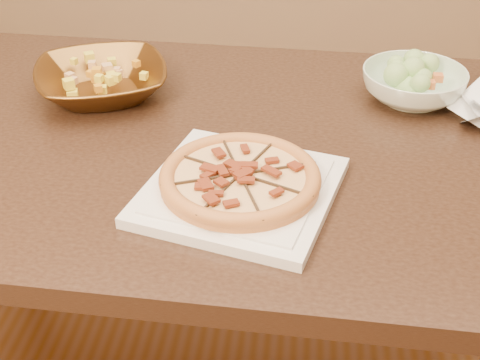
{
  "coord_description": "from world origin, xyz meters",
  "views": [
    {
      "loc": [
        0.01,
        -1.1,
        1.35
      ],
      "look_at": [
        -0.08,
        -0.26,
        0.78
      ],
      "focal_mm": 50.0,
      "sensor_mm": 36.0,
      "label": 1
    }
  ],
  "objects_px": {
    "pizza": "(240,178)",
    "bronze_bowl": "(102,81)",
    "plate": "(240,190)",
    "dining_table": "(203,187)",
    "salad_bowl": "(413,85)"
  },
  "relations": [
    {
      "from": "plate",
      "to": "pizza",
      "type": "bearing_deg",
      "value": 116.45
    },
    {
      "from": "dining_table",
      "to": "plate",
      "type": "height_order",
      "value": "plate"
    },
    {
      "from": "plate",
      "to": "pizza",
      "type": "height_order",
      "value": "pizza"
    },
    {
      "from": "plate",
      "to": "pizza",
      "type": "relative_size",
      "value": 1.37
    },
    {
      "from": "dining_table",
      "to": "pizza",
      "type": "distance_m",
      "value": 0.25
    },
    {
      "from": "pizza",
      "to": "salad_bowl",
      "type": "distance_m",
      "value": 0.47
    },
    {
      "from": "pizza",
      "to": "bronze_bowl",
      "type": "distance_m",
      "value": 0.44
    },
    {
      "from": "dining_table",
      "to": "bronze_bowl",
      "type": "bearing_deg",
      "value": 147.96
    },
    {
      "from": "dining_table",
      "to": "salad_bowl",
      "type": "bearing_deg",
      "value": 25.23
    },
    {
      "from": "dining_table",
      "to": "bronze_bowl",
      "type": "xyz_separation_m",
      "value": [
        -0.22,
        0.14,
        0.14
      ]
    },
    {
      "from": "dining_table",
      "to": "pizza",
      "type": "height_order",
      "value": "pizza"
    },
    {
      "from": "plate",
      "to": "pizza",
      "type": "xyz_separation_m",
      "value": [
        -0.0,
        0.0,
        0.02
      ]
    },
    {
      "from": "plate",
      "to": "salad_bowl",
      "type": "height_order",
      "value": "salad_bowl"
    },
    {
      "from": "dining_table",
      "to": "plate",
      "type": "relative_size",
      "value": 3.89
    },
    {
      "from": "plate",
      "to": "bronze_bowl",
      "type": "relative_size",
      "value": 1.34
    }
  ]
}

